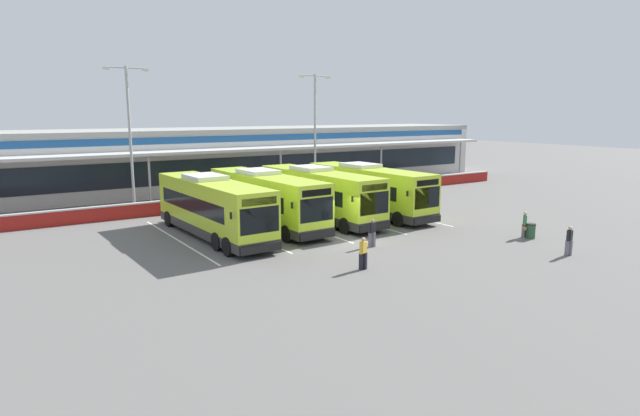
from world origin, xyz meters
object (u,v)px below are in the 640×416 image
(pedestrian_child, at_px, (372,232))
(coach_bus_centre, at_px, (319,195))
(coach_bus_left_centre, at_px, (266,200))
(pedestrian_near_bin, at_px, (363,252))
(coach_bus_right_centre, at_px, (368,191))
(pedestrian_in_dark_coat, at_px, (569,240))
(pedestrian_with_handbag, at_px, (525,224))
(lamp_post_west, at_px, (130,130))
(lamp_post_centre, at_px, (315,127))
(litter_bin, at_px, (531,231))
(coach_bus_leftmost, at_px, (213,208))

(pedestrian_child, bearing_deg, coach_bus_centre, 78.13)
(coach_bus_left_centre, relative_size, pedestrian_near_bin, 7.54)
(coach_bus_right_centre, height_order, pedestrian_child, coach_bus_right_centre)
(coach_bus_right_centre, bearing_deg, coach_bus_left_centre, 177.72)
(coach_bus_left_centre, bearing_deg, pedestrian_in_dark_coat, -56.84)
(pedestrian_with_handbag, relative_size, pedestrian_near_bin, 1.00)
(lamp_post_west, bearing_deg, lamp_post_centre, -1.69)
(pedestrian_child, relative_size, pedestrian_near_bin, 1.00)
(pedestrian_in_dark_coat, bearing_deg, litter_bin, 63.97)
(lamp_post_west, bearing_deg, pedestrian_near_bin, -76.15)
(coach_bus_leftmost, relative_size, lamp_post_west, 1.11)
(coach_bus_right_centre, distance_m, lamp_post_west, 18.57)
(coach_bus_left_centre, relative_size, lamp_post_west, 1.11)
(coach_bus_leftmost, distance_m, litter_bin, 19.57)
(coach_bus_left_centre, height_order, pedestrian_child, coach_bus_left_centre)
(coach_bus_leftmost, distance_m, lamp_post_centre, 18.53)
(coach_bus_right_centre, bearing_deg, coach_bus_leftmost, -177.43)
(coach_bus_right_centre, distance_m, pedestrian_in_dark_coat, 15.34)
(coach_bus_centre, distance_m, lamp_post_centre, 12.47)
(coach_bus_centre, xyz_separation_m, pedestrian_near_bin, (-4.89, -11.38, -0.91))
(coach_bus_left_centre, distance_m, pedestrian_in_dark_coat, 18.61)
(coach_bus_right_centre, xyz_separation_m, litter_bin, (3.39, -11.70, -1.32))
(pedestrian_near_bin, bearing_deg, coach_bus_leftmost, 108.09)
(lamp_post_west, bearing_deg, litter_bin, -51.18)
(pedestrian_with_handbag, relative_size, litter_bin, 1.74)
(coach_bus_leftmost, relative_size, coach_bus_centre, 1.00)
(pedestrian_in_dark_coat, bearing_deg, coach_bus_right_centre, 96.24)
(lamp_post_centre, relative_size, litter_bin, 11.83)
(coach_bus_right_centre, height_order, litter_bin, coach_bus_right_centre)
(pedestrian_in_dark_coat, xyz_separation_m, pedestrian_child, (-7.68, 7.29, 0.00))
(coach_bus_right_centre, relative_size, lamp_post_west, 1.11)
(coach_bus_centre, height_order, lamp_post_west, lamp_post_west)
(lamp_post_centre, bearing_deg, coach_bus_left_centre, -136.43)
(lamp_post_centre, bearing_deg, coach_bus_right_centre, -100.01)
(coach_bus_right_centre, bearing_deg, pedestrian_with_handbag, -73.88)
(coach_bus_left_centre, height_order, lamp_post_centre, lamp_post_centre)
(coach_bus_left_centre, relative_size, coach_bus_right_centre, 1.00)
(lamp_post_west, bearing_deg, coach_bus_left_centre, -59.48)
(pedestrian_near_bin, bearing_deg, pedestrian_child, 45.46)
(lamp_post_west, distance_m, litter_bin, 29.21)
(coach_bus_centre, relative_size, lamp_post_west, 1.11)
(coach_bus_right_centre, height_order, pedestrian_near_bin, coach_bus_right_centre)
(pedestrian_with_handbag, bearing_deg, pedestrian_in_dark_coat, -112.29)
(pedestrian_with_handbag, xyz_separation_m, litter_bin, (0.12, -0.39, -0.39))
(coach_bus_centre, distance_m, coach_bus_right_centre, 4.31)
(lamp_post_west, xyz_separation_m, litter_bin, (17.94, -22.31, -5.82))
(lamp_post_west, distance_m, lamp_post_centre, 16.35)
(coach_bus_left_centre, relative_size, pedestrian_in_dark_coat, 7.54)
(coach_bus_leftmost, distance_m, pedestrian_near_bin, 11.18)
(pedestrian_near_bin, bearing_deg, pedestrian_with_handbag, -0.68)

